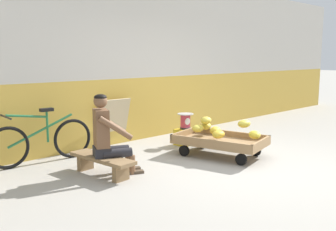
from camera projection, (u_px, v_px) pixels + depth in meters
name	position (u px, v px, depth m)	size (l,w,h in m)	color
ground_plane	(245.00, 168.00, 5.62)	(80.00, 80.00, 0.00)	#A39E93
back_wall	(129.00, 58.00, 7.35)	(16.00, 0.30, 3.24)	gold
banana_cart	(220.00, 142.00, 6.27)	(1.16, 1.60, 0.36)	#99754C
banana_pile	(220.00, 128.00, 6.31)	(0.77, 1.32, 0.25)	gold
low_bench	(102.00, 161.00, 5.28)	(0.40, 1.12, 0.27)	olive
vendor_seated	(108.00, 135.00, 5.25)	(0.74, 0.63, 1.14)	brown
plastic_crate	(185.00, 137.00, 7.11)	(0.36, 0.28, 0.30)	gold
weighing_scale	(185.00, 121.00, 7.06)	(0.30, 0.30, 0.29)	#28282D
bicycle_near_left	(41.00, 141.00, 5.85)	(1.66, 0.48, 0.86)	black
sign_board	(112.00, 122.00, 7.01)	(0.70, 0.25, 0.88)	#C6B289
shopping_bag	(204.00, 141.00, 6.90)	(0.18, 0.12, 0.24)	#3370B7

